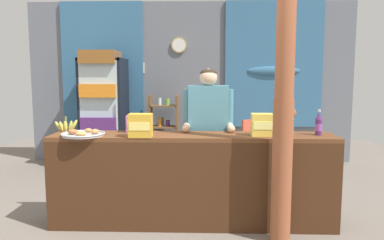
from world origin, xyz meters
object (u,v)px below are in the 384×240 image
object	(u,v)px
stall_counter	(192,173)
snack_box_choco_powder	(141,125)
plastic_lawn_chair	(247,143)
drink_fridge	(104,105)
bottle_shelf_rack	(164,129)
pastry_tray	(83,134)
soda_bottle_orange_soda	(289,121)
snack_box_instant_noodle	(262,125)
snack_box_wafer	(138,123)
banana_bunch	(66,126)
timber_post	(284,106)
soda_bottle_grape_soda	(319,124)
shopkeeper	(208,122)

from	to	relation	value
stall_counter	snack_box_choco_powder	size ratio (longest dim) A/B	12.64
plastic_lawn_chair	drink_fridge	bearing A→B (deg)	171.65
bottle_shelf_rack	pastry_tray	distance (m)	2.64
soda_bottle_orange_soda	snack_box_instant_noodle	size ratio (longest dim) A/B	1.51
stall_counter	snack_box_wafer	size ratio (longest dim) A/B	12.19
snack_box_wafer	stall_counter	bearing A→B (deg)	-24.29
banana_bunch	timber_post	bearing A→B (deg)	-14.51
bottle_shelf_rack	soda_bottle_orange_soda	bearing A→B (deg)	-58.54
timber_post	snack_box_choco_powder	size ratio (longest dim) A/B	11.64
soda_bottle_grape_soda	pastry_tray	bearing A→B (deg)	-177.11
plastic_lawn_chair	snack_box_choco_powder	xyz separation A→B (m)	(-1.26, -2.06, 0.54)
shopkeeper	snack_box_wafer	distance (m)	0.76
shopkeeper	snack_box_wafer	world-z (taller)	shopkeeper
pastry_tray	banana_bunch	xyz separation A→B (m)	(-0.27, 0.29, 0.04)
shopkeeper	snack_box_choco_powder	distance (m)	0.85
drink_fridge	plastic_lawn_chair	xyz separation A→B (m)	(2.26, -0.33, -0.54)
bottle_shelf_rack	soda_bottle_orange_soda	xyz separation A→B (m)	(1.50, -2.45, 0.45)
snack_box_wafer	banana_bunch	size ratio (longest dim) A/B	0.85
timber_post	bottle_shelf_rack	size ratio (longest dim) A/B	2.20
timber_post	snack_box_instant_noodle	size ratio (longest dim) A/B	11.94
snack_box_instant_noodle	pastry_tray	xyz separation A→B (m)	(-1.73, -0.06, -0.09)
soda_bottle_grape_soda	bottle_shelf_rack	bearing A→B (deg)	125.93
bottle_shelf_rack	soda_bottle_grape_soda	xyz separation A→B (m)	(1.78, -2.46, 0.41)
plastic_lawn_chair	snack_box_wafer	distance (m)	2.25
drink_fridge	bottle_shelf_rack	distance (m)	1.05
pastry_tray	drink_fridge	bearing A→B (deg)	100.41
timber_post	plastic_lawn_chair	size ratio (longest dim) A/B	3.00
plastic_lawn_chair	soda_bottle_grape_soda	xyz separation A→B (m)	(0.46, -1.90, 0.53)
snack_box_wafer	pastry_tray	world-z (taller)	snack_box_wafer
plastic_lawn_chair	soda_bottle_grape_soda	world-z (taller)	soda_bottle_grape_soda
plastic_lawn_chair	snack_box_choco_powder	world-z (taller)	snack_box_choco_powder
snack_box_wafer	snack_box_instant_noodle	world-z (taller)	snack_box_instant_noodle
drink_fridge	banana_bunch	distance (m)	2.06
plastic_lawn_chair	snack_box_wafer	world-z (taller)	snack_box_wafer
stall_counter	timber_post	size ratio (longest dim) A/B	1.09
soda_bottle_grape_soda	snack_box_instant_noodle	distance (m)	0.56
shopkeeper	soda_bottle_orange_soda	bearing A→B (deg)	-25.65
stall_counter	soda_bottle_orange_soda	size ratio (longest dim) A/B	8.60
snack_box_choco_powder	snack_box_wafer	bearing A→B (deg)	103.74
bottle_shelf_rack	banana_bunch	size ratio (longest dim) A/B	4.32
pastry_tray	banana_bunch	world-z (taller)	banana_bunch
soda_bottle_grape_soda	stall_counter	bearing A→B (deg)	-175.67
timber_post	soda_bottle_orange_soda	distance (m)	0.45
snack_box_choco_powder	bottle_shelf_rack	bearing A→B (deg)	91.39
soda_bottle_orange_soda	snack_box_instant_noodle	xyz separation A→B (m)	(-0.27, -0.07, -0.03)
soda_bottle_orange_soda	banana_bunch	size ratio (longest dim) A/B	1.20
snack_box_wafer	banana_bunch	xyz separation A→B (m)	(-0.76, 0.01, -0.03)
drink_fridge	snack_box_wafer	size ratio (longest dim) A/B	8.15
bottle_shelf_rack	soda_bottle_grape_soda	distance (m)	3.06
soda_bottle_grape_soda	snack_box_choco_powder	size ratio (longest dim) A/B	1.14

